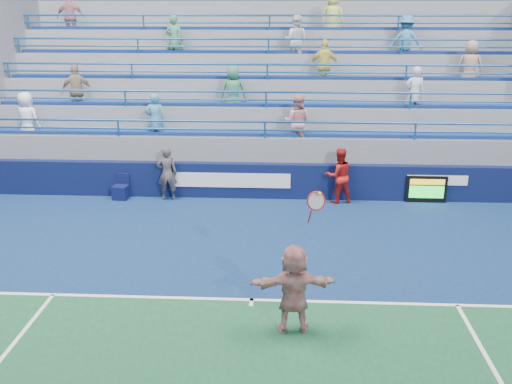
# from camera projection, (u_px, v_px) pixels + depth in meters

# --- Properties ---
(ground) EXTENTS (120.00, 120.00, 0.00)m
(ground) POSITION_uv_depth(u_px,v_px,m) (252.00, 301.00, 11.54)
(ground) COLOR #333538
(sponsor_wall) EXTENTS (18.00, 0.32, 1.10)m
(sponsor_wall) POSITION_uv_depth(u_px,v_px,m) (264.00, 181.00, 17.53)
(sponsor_wall) COLOR #0A133A
(sponsor_wall) RESTS_ON ground
(bleacher_stand) EXTENTS (18.00, 5.60, 6.13)m
(bleacher_stand) POSITION_uv_depth(u_px,v_px,m) (268.00, 125.00, 20.80)
(bleacher_stand) COLOR slate
(bleacher_stand) RESTS_ON ground
(serve_speed_board) EXTENTS (1.21, 0.15, 0.84)m
(serve_speed_board) POSITION_uv_depth(u_px,v_px,m) (426.00, 189.00, 17.16)
(serve_speed_board) COLOR black
(serve_speed_board) RESTS_ON ground
(judge_chair) EXTENTS (0.49, 0.49, 0.78)m
(judge_chair) POSITION_uv_depth(u_px,v_px,m) (121.00, 191.00, 17.51)
(judge_chair) COLOR #0C113D
(judge_chair) RESTS_ON ground
(tennis_player) EXTENTS (1.61, 0.67, 2.71)m
(tennis_player) POSITION_uv_depth(u_px,v_px,m) (294.00, 289.00, 10.24)
(tennis_player) COLOR silver
(tennis_player) RESTS_ON ground
(line_judge) EXTENTS (0.66, 0.48, 1.68)m
(line_judge) POSITION_uv_depth(u_px,v_px,m) (167.00, 173.00, 17.27)
(line_judge) COLOR #121932
(line_judge) RESTS_ON ground
(ball_girl) EXTENTS (0.95, 0.82, 1.68)m
(ball_girl) POSITION_uv_depth(u_px,v_px,m) (339.00, 176.00, 17.03)
(ball_girl) COLOR #B31814
(ball_girl) RESTS_ON ground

